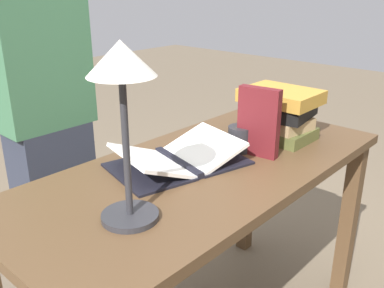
{
  "coord_description": "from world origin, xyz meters",
  "views": [
    {
      "loc": [
        1.0,
        0.85,
        1.36
      ],
      "look_at": [
        0.03,
        -0.03,
        0.85
      ],
      "focal_mm": 40.0,
      "sensor_mm": 36.0,
      "label": 1
    }
  ],
  "objects": [
    {
      "name": "reading_lamp",
      "position": [
        0.39,
        0.08,
        1.13
      ],
      "size": [
        0.17,
        0.17,
        0.46
      ],
      "color": "#2D2D33",
      "rests_on": "reading_desk"
    },
    {
      "name": "open_book",
      "position": [
        0.06,
        -0.07,
        0.8
      ],
      "size": [
        0.49,
        0.38,
        0.08
      ],
      "rotation": [
        0.0,
        0.0,
        -0.24
      ],
      "color": "black",
      "rests_on": "reading_desk"
    },
    {
      "name": "person_reader",
      "position": [
        0.17,
        -0.7,
        0.83
      ],
      "size": [
        0.36,
        0.22,
        1.68
      ],
      "rotation": [
        0.0,
        0.0,
        3.14
      ],
      "color": "#2D3342",
      "rests_on": "ground_plane"
    },
    {
      "name": "book_standing_upright",
      "position": [
        -0.2,
        0.07,
        0.9
      ],
      "size": [
        0.05,
        0.15,
        0.24
      ],
      "rotation": [
        0.0,
        0.0,
        0.13
      ],
      "color": "maroon",
      "rests_on": "reading_desk"
    },
    {
      "name": "book_stack_tall",
      "position": [
        -0.4,
        0.04,
        0.88
      ],
      "size": [
        0.25,
        0.28,
        0.19
      ],
      "color": "brown",
      "rests_on": "reading_desk"
    },
    {
      "name": "reading_desk",
      "position": [
        0.0,
        0.0,
        0.66
      ],
      "size": [
        1.41,
        0.64,
        0.77
      ],
      "color": "brown",
      "rests_on": "ground_plane"
    },
    {
      "name": "coffee_mug",
      "position": [
        -0.19,
        0.01,
        0.82
      ],
      "size": [
        0.12,
        0.09,
        0.09
      ],
      "rotation": [
        0.0,
        0.0,
        6.14
      ],
      "color": "#28282D",
      "rests_on": "reading_desk"
    }
  ]
}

